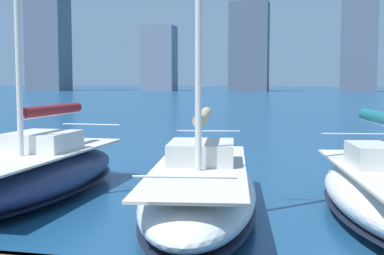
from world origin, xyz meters
name	(u,v)px	position (x,y,z in m)	size (l,w,h in m)	color
city_skyline	(275,25)	(9.23, -159.30, 20.03)	(175.80, 17.96, 49.89)	slate
sailboat_tan	(200,187)	(-0.06, -6.76, 0.72)	(4.12, 9.61, 12.07)	silver
sailboat_maroon	(35,173)	(5.04, -7.60, 0.73)	(2.97, 9.17, 10.33)	navy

